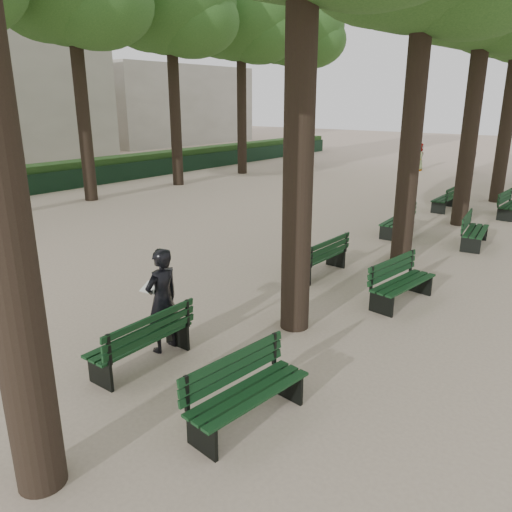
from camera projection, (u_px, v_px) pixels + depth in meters
The scene contains 19 objects.
ground at pixel (110, 366), 7.88m from camera, with size 120.00×120.00×0.00m, color #C2AA93.
tree_far_3 at pixel (170, 3), 22.25m from camera, with size 6.00×6.00×10.45m.
tree_far_4 at pixel (241, 17), 26.02m from camera, with size 6.00×6.00×10.45m.
tree_far_5 at pixel (294, 27), 29.79m from camera, with size 6.00×6.00×10.45m.
bench_left_0 at pixel (141, 349), 7.85m from camera, with size 0.60×1.81×0.92m.
bench_left_1 at pixel (319, 264), 11.94m from camera, with size 0.61×1.81×0.92m.
bench_left_2 at pixel (397, 226), 15.48m from camera, with size 0.68×1.83×0.92m.
bench_left_3 at pixel (445, 203), 18.93m from camera, with size 0.60×1.81×0.92m.
bench_right_0 at pixel (248, 405), 6.43m from camera, with size 0.76×1.85×0.92m.
bench_right_1 at pixel (402, 291), 10.26m from camera, with size 0.80×1.86×0.92m.
bench_right_2 at pixel (475, 237), 14.28m from camera, with size 0.81×1.86×0.92m.
bench_right_3 at pixel (511, 210), 17.77m from camera, with size 0.63×1.82×0.92m.
man_with_map at pixel (162, 300), 8.17m from camera, with size 0.62×0.72×1.78m.
pedestrian_a at pixel (470, 158), 28.29m from camera, with size 0.81×0.33×1.67m, color #262628.
pedestrian_e at pixel (300, 158), 27.88m from camera, with size 1.67×0.36×1.81m, color #262628.
pedestrian_d at pixel (419, 157), 29.29m from camera, with size 0.78×0.32×1.60m, color #262628.
fence at pixel (107, 175), 24.80m from camera, with size 0.08×42.00×0.90m, color black.
hedge at pixel (98, 170), 25.17m from camera, with size 1.20×42.00×1.20m, color #1E4116.
building_far at pixel (153, 105), 48.73m from camera, with size 12.00×16.00×7.00m, color #B7B2A3.
Camera 1 is at (6.11, -4.12, 4.03)m, focal length 35.00 mm.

